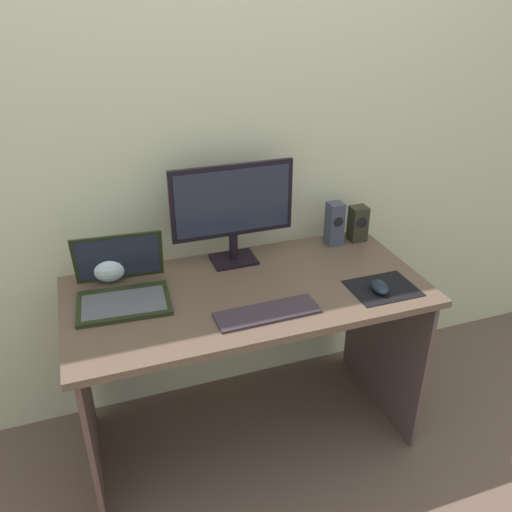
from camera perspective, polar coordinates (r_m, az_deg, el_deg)
ground_plane at (r=2.49m, az=-0.80°, el=-18.50°), size 8.00×8.00×0.00m
wall_back at (r=2.17m, az=-4.49°, el=13.10°), size 6.00×0.04×2.50m
desk at (r=2.10m, az=-0.90°, el=-7.30°), size 1.36×0.66×0.75m
monitor at (r=2.10m, az=-2.52°, el=5.20°), size 0.50×0.14×0.42m
speaker_right at (r=2.39m, az=10.91°, el=3.45°), size 0.07×0.07×0.16m
speaker_near_monitor at (r=2.33m, az=8.45°, el=3.46°), size 0.07×0.07×0.19m
laptop at (r=1.99m, az=-14.23°, el=-3.31°), size 0.35×0.31×0.23m
fishbowl at (r=2.12m, az=-15.62°, el=-0.62°), size 0.16×0.16×0.16m
keyboard_external at (r=1.87m, az=1.23°, el=-6.12°), size 0.37×0.13×0.01m
mousepad at (r=2.07m, az=13.48°, el=-3.39°), size 0.25×0.20×0.00m
mouse at (r=2.04m, az=13.18°, el=-3.27°), size 0.08×0.11×0.04m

